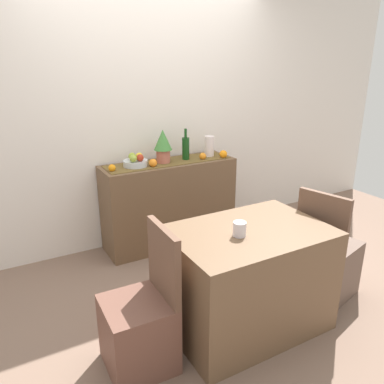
{
  "coord_description": "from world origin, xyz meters",
  "views": [
    {
      "loc": [
        -1.47,
        -2.33,
        1.8
      ],
      "look_at": [
        0.03,
        0.36,
        0.73
      ],
      "focal_mm": 35.5,
      "sensor_mm": 36.0,
      "label": 1
    }
  ],
  "objects_px": {
    "potted_plant": "(163,144)",
    "coffee_cup": "(240,229)",
    "fruit_bowl": "(135,163)",
    "sideboard_console": "(170,203)",
    "wine_bottle": "(186,148)",
    "chair_near_window": "(141,328)",
    "chair_by_corner": "(327,263)",
    "ceramic_vase": "(209,146)",
    "dining_table": "(247,278)"
  },
  "relations": [
    {
      "from": "sideboard_console",
      "to": "ceramic_vase",
      "type": "relative_size",
      "value": 6.22
    },
    {
      "from": "fruit_bowl",
      "to": "dining_table",
      "type": "relative_size",
      "value": 0.21
    },
    {
      "from": "chair_near_window",
      "to": "chair_by_corner",
      "type": "bearing_deg",
      "value": -0.14
    },
    {
      "from": "sideboard_console",
      "to": "chair_by_corner",
      "type": "distance_m",
      "value": 1.6
    },
    {
      "from": "potted_plant",
      "to": "chair_by_corner",
      "type": "xyz_separation_m",
      "value": [
        0.75,
        -1.44,
        -0.78
      ]
    },
    {
      "from": "ceramic_vase",
      "to": "chair_near_window",
      "type": "xyz_separation_m",
      "value": [
        -1.36,
        -1.44,
        -0.7
      ]
    },
    {
      "from": "wine_bottle",
      "to": "coffee_cup",
      "type": "distance_m",
      "value": 1.54
    },
    {
      "from": "ceramic_vase",
      "to": "chair_by_corner",
      "type": "distance_m",
      "value": 1.62
    },
    {
      "from": "fruit_bowl",
      "to": "ceramic_vase",
      "type": "xyz_separation_m",
      "value": [
        0.81,
        0.0,
        0.07
      ]
    },
    {
      "from": "fruit_bowl",
      "to": "coffee_cup",
      "type": "relative_size",
      "value": 2.4
    },
    {
      "from": "ceramic_vase",
      "to": "coffee_cup",
      "type": "bearing_deg",
      "value": -114.73
    },
    {
      "from": "wine_bottle",
      "to": "chair_by_corner",
      "type": "bearing_deg",
      "value": -70.8
    },
    {
      "from": "potted_plant",
      "to": "sideboard_console",
      "type": "bearing_deg",
      "value": -0.0
    },
    {
      "from": "potted_plant",
      "to": "chair_near_window",
      "type": "distance_m",
      "value": 1.84
    },
    {
      "from": "sideboard_console",
      "to": "coffee_cup",
      "type": "xyz_separation_m",
      "value": [
        -0.22,
        -1.48,
        0.36
      ]
    },
    {
      "from": "wine_bottle",
      "to": "ceramic_vase",
      "type": "relative_size",
      "value": 1.46
    },
    {
      "from": "coffee_cup",
      "to": "chair_near_window",
      "type": "bearing_deg",
      "value": 176.59
    },
    {
      "from": "wine_bottle",
      "to": "chair_by_corner",
      "type": "xyz_separation_m",
      "value": [
        0.5,
        -1.44,
        -0.71
      ]
    },
    {
      "from": "sideboard_console",
      "to": "chair_near_window",
      "type": "bearing_deg",
      "value": -122.02
    },
    {
      "from": "dining_table",
      "to": "wine_bottle",
      "type": "bearing_deg",
      "value": 78.44
    },
    {
      "from": "fruit_bowl",
      "to": "ceramic_vase",
      "type": "bearing_deg",
      "value": 0.0
    },
    {
      "from": "sideboard_console",
      "to": "fruit_bowl",
      "type": "xyz_separation_m",
      "value": [
        -0.34,
        0.0,
        0.46
      ]
    },
    {
      "from": "sideboard_console",
      "to": "ceramic_vase",
      "type": "bearing_deg",
      "value": 0.0
    },
    {
      "from": "fruit_bowl",
      "to": "chair_by_corner",
      "type": "height_order",
      "value": "fruit_bowl"
    },
    {
      "from": "sideboard_console",
      "to": "chair_near_window",
      "type": "xyz_separation_m",
      "value": [
        -0.9,
        -1.44,
        -0.16
      ]
    },
    {
      "from": "chair_near_window",
      "to": "chair_by_corner",
      "type": "height_order",
      "value": "same"
    },
    {
      "from": "coffee_cup",
      "to": "chair_near_window",
      "type": "distance_m",
      "value": 0.86
    },
    {
      "from": "potted_plant",
      "to": "dining_table",
      "type": "xyz_separation_m",
      "value": [
        -0.05,
        -1.43,
        -0.67
      ]
    },
    {
      "from": "sideboard_console",
      "to": "potted_plant",
      "type": "distance_m",
      "value": 0.61
    },
    {
      "from": "dining_table",
      "to": "chair_near_window",
      "type": "distance_m",
      "value": 0.8
    },
    {
      "from": "fruit_bowl",
      "to": "wine_bottle",
      "type": "relative_size",
      "value": 0.73
    },
    {
      "from": "coffee_cup",
      "to": "dining_table",
      "type": "bearing_deg",
      "value": 20.1
    },
    {
      "from": "coffee_cup",
      "to": "chair_by_corner",
      "type": "relative_size",
      "value": 0.1
    },
    {
      "from": "potted_plant",
      "to": "chair_near_window",
      "type": "height_order",
      "value": "potted_plant"
    },
    {
      "from": "wine_bottle",
      "to": "dining_table",
      "type": "bearing_deg",
      "value": -101.56
    },
    {
      "from": "ceramic_vase",
      "to": "chair_by_corner",
      "type": "bearing_deg",
      "value": -81.04
    },
    {
      "from": "potted_plant",
      "to": "chair_by_corner",
      "type": "height_order",
      "value": "potted_plant"
    },
    {
      "from": "wine_bottle",
      "to": "potted_plant",
      "type": "height_order",
      "value": "potted_plant"
    },
    {
      "from": "fruit_bowl",
      "to": "ceramic_vase",
      "type": "height_order",
      "value": "ceramic_vase"
    },
    {
      "from": "dining_table",
      "to": "chair_by_corner",
      "type": "height_order",
      "value": "chair_by_corner"
    },
    {
      "from": "ceramic_vase",
      "to": "chair_near_window",
      "type": "bearing_deg",
      "value": -133.49
    },
    {
      "from": "potted_plant",
      "to": "coffee_cup",
      "type": "xyz_separation_m",
      "value": [
        -0.16,
        -1.48,
        -0.25
      ]
    },
    {
      "from": "sideboard_console",
      "to": "potted_plant",
      "type": "relative_size",
      "value": 4.1
    },
    {
      "from": "fruit_bowl",
      "to": "dining_table",
      "type": "height_order",
      "value": "fruit_bowl"
    },
    {
      "from": "sideboard_console",
      "to": "wine_bottle",
      "type": "relative_size",
      "value": 4.27
    },
    {
      "from": "chair_near_window",
      "to": "chair_by_corner",
      "type": "relative_size",
      "value": 1.0
    },
    {
      "from": "sideboard_console",
      "to": "chair_by_corner",
      "type": "height_order",
      "value": "chair_by_corner"
    },
    {
      "from": "sideboard_console",
      "to": "ceramic_vase",
      "type": "distance_m",
      "value": 0.71
    },
    {
      "from": "coffee_cup",
      "to": "sideboard_console",
      "type": "bearing_deg",
      "value": 81.68
    },
    {
      "from": "chair_near_window",
      "to": "potted_plant",
      "type": "bearing_deg",
      "value": 59.63
    }
  ]
}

